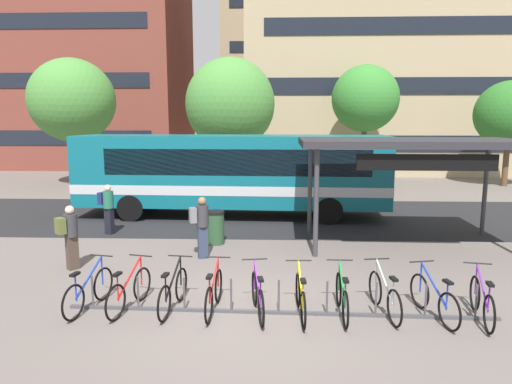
{
  "coord_description": "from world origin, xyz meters",
  "views": [
    {
      "loc": [
        0.49,
        -8.42,
        3.76
      ],
      "look_at": [
        0.02,
        4.08,
        1.78
      ],
      "focal_mm": 31.56,
      "sensor_mm": 36.0,
      "label": 1
    }
  ],
  "objects_px": {
    "parked_bicycle_green_6": "(342,297)",
    "commuter_grey_pack_1": "(201,223)",
    "parked_bicycle_red_3": "(214,294)",
    "parked_bicycle_silver_7": "(384,296)",
    "commuter_navy_pack_0": "(108,206)",
    "street_tree_3": "(510,114)",
    "parked_bicycle_blue_0": "(89,291)",
    "parked_bicycle_purple_9": "(482,302)",
    "parked_bicycle_purple_4": "(258,296)",
    "parked_bicycle_black_2": "(173,292)",
    "street_tree_0": "(230,104)",
    "city_bus": "(230,172)",
    "parked_bicycle_yellow_5": "(301,298)",
    "street_tree_1": "(365,99)",
    "commuter_olive_pack_2": "(70,233)",
    "street_tree_2": "(72,100)",
    "transit_shelter": "(411,146)",
    "parked_bicycle_red_1": "(129,291)",
    "trash_bin": "(216,227)",
    "parked_bicycle_blue_8": "(434,299)"
  },
  "relations": [
    {
      "from": "parked_bicycle_green_6",
      "to": "commuter_grey_pack_1",
      "type": "distance_m",
      "value": 4.95
    },
    {
      "from": "parked_bicycle_red_3",
      "to": "parked_bicycle_silver_7",
      "type": "height_order",
      "value": "same"
    },
    {
      "from": "commuter_navy_pack_0",
      "to": "street_tree_3",
      "type": "relative_size",
      "value": 0.28
    },
    {
      "from": "parked_bicycle_blue_0",
      "to": "parked_bicycle_purple_9",
      "type": "height_order",
      "value": "same"
    },
    {
      "from": "parked_bicycle_red_3",
      "to": "parked_bicycle_purple_4",
      "type": "bearing_deg",
      "value": -93.86
    },
    {
      "from": "parked_bicycle_black_2",
      "to": "street_tree_0",
      "type": "distance_m",
      "value": 17.1
    },
    {
      "from": "city_bus",
      "to": "parked_bicycle_yellow_5",
      "type": "bearing_deg",
      "value": 105.47
    },
    {
      "from": "parked_bicycle_purple_9",
      "to": "street_tree_1",
      "type": "distance_m",
      "value": 19.74
    },
    {
      "from": "parked_bicycle_blue_0",
      "to": "commuter_olive_pack_2",
      "type": "xyz_separation_m",
      "value": [
        -1.46,
        2.42,
        0.57
      ]
    },
    {
      "from": "city_bus",
      "to": "parked_bicycle_red_3",
      "type": "distance_m",
      "value": 9.24
    },
    {
      "from": "parked_bicycle_blue_0",
      "to": "commuter_olive_pack_2",
      "type": "distance_m",
      "value": 2.88
    },
    {
      "from": "commuter_grey_pack_1",
      "to": "parked_bicycle_yellow_5",
      "type": "bearing_deg",
      "value": -75.55
    },
    {
      "from": "parked_bicycle_green_6",
      "to": "parked_bicycle_purple_9",
      "type": "distance_m",
      "value": 2.61
    },
    {
      "from": "street_tree_2",
      "to": "transit_shelter",
      "type": "bearing_deg",
      "value": -38.43
    },
    {
      "from": "parked_bicycle_red_1",
      "to": "street_tree_2",
      "type": "distance_m",
      "value": 20.09
    },
    {
      "from": "city_bus",
      "to": "commuter_olive_pack_2",
      "type": "distance_m",
      "value": 7.56
    },
    {
      "from": "city_bus",
      "to": "trash_bin",
      "type": "bearing_deg",
      "value": 91.01
    },
    {
      "from": "parked_bicycle_yellow_5",
      "to": "commuter_navy_pack_0",
      "type": "distance_m",
      "value": 8.72
    },
    {
      "from": "commuter_olive_pack_2",
      "to": "commuter_navy_pack_0",
      "type": "bearing_deg",
      "value": 45.76
    },
    {
      "from": "city_bus",
      "to": "street_tree_1",
      "type": "xyz_separation_m",
      "value": [
        7.12,
        9.8,
        3.27
      ]
    },
    {
      "from": "street_tree_0",
      "to": "parked_bicycle_green_6",
      "type": "bearing_deg",
      "value": -77.47
    },
    {
      "from": "parked_bicycle_purple_4",
      "to": "commuter_grey_pack_1",
      "type": "relative_size",
      "value": 1.0
    },
    {
      "from": "commuter_navy_pack_0",
      "to": "street_tree_1",
      "type": "xyz_separation_m",
      "value": [
        10.94,
        12.82,
        4.08
      ]
    },
    {
      "from": "commuter_navy_pack_0",
      "to": "trash_bin",
      "type": "relative_size",
      "value": 1.63
    },
    {
      "from": "parked_bicycle_red_1",
      "to": "parked_bicycle_black_2",
      "type": "bearing_deg",
      "value": -77.92
    },
    {
      "from": "parked_bicycle_red_3",
      "to": "street_tree_3",
      "type": "bearing_deg",
      "value": -35.78
    },
    {
      "from": "parked_bicycle_purple_9",
      "to": "commuter_grey_pack_1",
      "type": "relative_size",
      "value": 0.99
    },
    {
      "from": "parked_bicycle_black_2",
      "to": "commuter_grey_pack_1",
      "type": "relative_size",
      "value": 1.0
    },
    {
      "from": "parked_bicycle_purple_4",
      "to": "parked_bicycle_yellow_5",
      "type": "distance_m",
      "value": 0.83
    },
    {
      "from": "parked_bicycle_blue_8",
      "to": "commuter_navy_pack_0",
      "type": "xyz_separation_m",
      "value": [
        -8.59,
        6.23,
        0.59
      ]
    },
    {
      "from": "city_bus",
      "to": "parked_bicycle_purple_4",
      "type": "relative_size",
      "value": 7.08
    },
    {
      "from": "street_tree_1",
      "to": "street_tree_2",
      "type": "relative_size",
      "value": 0.96
    },
    {
      "from": "city_bus",
      "to": "street_tree_1",
      "type": "bearing_deg",
      "value": -124.0
    },
    {
      "from": "parked_bicycle_blue_8",
      "to": "street_tree_0",
      "type": "relative_size",
      "value": 0.24
    },
    {
      "from": "parked_bicycle_yellow_5",
      "to": "transit_shelter",
      "type": "bearing_deg",
      "value": -36.23
    },
    {
      "from": "transit_shelter",
      "to": "commuter_grey_pack_1",
      "type": "distance_m",
      "value": 6.59
    },
    {
      "from": "trash_bin",
      "to": "street_tree_2",
      "type": "relative_size",
      "value": 0.14
    },
    {
      "from": "city_bus",
      "to": "parked_bicycle_blue_8",
      "type": "bearing_deg",
      "value": 119.28
    },
    {
      "from": "parked_bicycle_red_1",
      "to": "parked_bicycle_purple_4",
      "type": "height_order",
      "value": "same"
    },
    {
      "from": "commuter_grey_pack_1",
      "to": "parked_bicycle_blue_8",
      "type": "bearing_deg",
      "value": -55.6
    },
    {
      "from": "commuter_navy_pack_0",
      "to": "commuter_grey_pack_1",
      "type": "bearing_deg",
      "value": -13.93
    },
    {
      "from": "parked_bicycle_blue_0",
      "to": "parked_bicycle_purple_4",
      "type": "xyz_separation_m",
      "value": [
        3.39,
        -0.14,
        0.0
      ]
    },
    {
      "from": "parked_bicycle_purple_9",
      "to": "street_tree_0",
      "type": "xyz_separation_m",
      "value": [
        -6.33,
        16.81,
        4.28
      ]
    },
    {
      "from": "parked_bicycle_purple_9",
      "to": "transit_shelter",
      "type": "distance_m",
      "value": 5.95
    },
    {
      "from": "parked_bicycle_red_3",
      "to": "parked_bicycle_purple_4",
      "type": "height_order",
      "value": "same"
    },
    {
      "from": "parked_bicycle_green_6",
      "to": "parked_bicycle_blue_8",
      "type": "relative_size",
      "value": 1.02
    },
    {
      "from": "street_tree_0",
      "to": "commuter_grey_pack_1",
      "type": "bearing_deg",
      "value": -88.22
    },
    {
      "from": "parked_bicycle_red_3",
      "to": "street_tree_2",
      "type": "height_order",
      "value": "street_tree_2"
    },
    {
      "from": "parked_bicycle_black_2",
      "to": "parked_bicycle_green_6",
      "type": "bearing_deg",
      "value": -85.85
    },
    {
      "from": "parked_bicycle_red_1",
      "to": "street_tree_0",
      "type": "xyz_separation_m",
      "value": [
        0.5,
        16.55,
        4.28
      ]
    }
  ]
}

